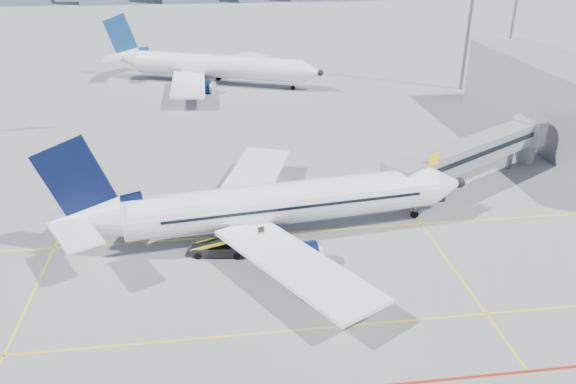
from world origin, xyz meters
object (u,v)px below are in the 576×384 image
object	(u,v)px
main_aircraft	(269,205)
ramp_worker	(321,284)
cargo_dolly	(317,283)
second_aircraft	(209,66)
baggage_tug	(346,284)
belt_loader	(220,248)

from	to	relation	value
main_aircraft	ramp_worker	xyz separation A→B (m)	(3.10, -9.47, -2.31)
main_aircraft	cargo_dolly	bearing A→B (deg)	-80.14
second_aircraft	ramp_worker	size ratio (longest dim) A/B	21.84
second_aircraft	cargo_dolly	distance (m)	67.04
baggage_tug	ramp_worker	world-z (taller)	ramp_worker
belt_loader	ramp_worker	size ratio (longest dim) A/B	3.56
baggage_tug	belt_loader	distance (m)	11.80
ramp_worker	belt_loader	bearing A→B (deg)	49.07
main_aircraft	ramp_worker	bearing A→B (deg)	-78.60
main_aircraft	ramp_worker	world-z (taller)	main_aircraft
ramp_worker	main_aircraft	bearing A→B (deg)	18.79
main_aircraft	cargo_dolly	size ratio (longest dim) A/B	11.09
baggage_tug	cargo_dolly	size ratio (longest dim) A/B	0.69
baggage_tug	cargo_dolly	bearing A→B (deg)	-159.27
baggage_tug	main_aircraft	bearing A→B (deg)	140.45
cargo_dolly	ramp_worker	world-z (taller)	ramp_worker
main_aircraft	baggage_tug	size ratio (longest dim) A/B	15.95
main_aircraft	belt_loader	world-z (taller)	main_aircraft
belt_loader	ramp_worker	xyz separation A→B (m)	(7.65, -6.80, 0.24)
ramp_worker	cargo_dolly	bearing A→B (deg)	76.95
cargo_dolly	ramp_worker	size ratio (longest dim) A/B	1.91
second_aircraft	baggage_tug	world-z (taller)	second_aircraft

